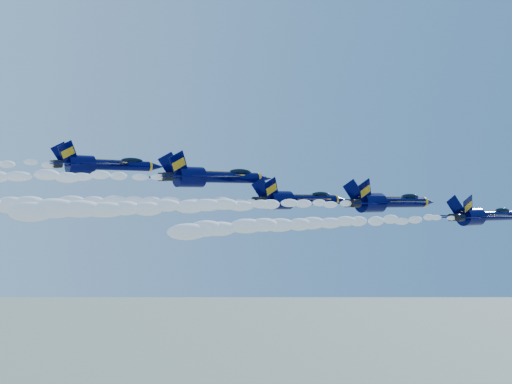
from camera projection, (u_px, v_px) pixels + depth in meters
jet_lead at (485, 216)px, 94.02m from camera, size 16.79×13.78×6.24m
smoke_trail_jet_lead at (335, 223)px, 76.62m from camera, size 45.15×2.01×1.80m
jet_second at (388, 202)px, 93.54m from camera, size 18.20×14.93×6.76m
smoke_trail_jet_second at (211, 206)px, 75.79m from camera, size 45.15×2.17×1.96m
jet_third at (298, 199)px, 93.05m from camera, size 17.23×14.14×6.40m
smoke_trail_jet_third at (101, 203)px, 75.54m from camera, size 45.15×2.06×1.85m
jet_fourth at (212, 177)px, 90.35m from camera, size 18.53×15.20×6.88m
jet_fifth at (103, 164)px, 90.92m from camera, size 16.98×13.93×6.31m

